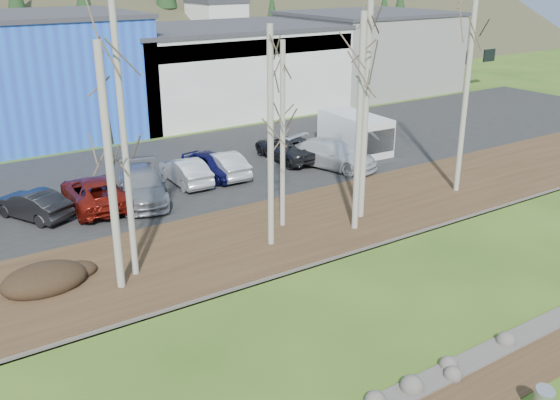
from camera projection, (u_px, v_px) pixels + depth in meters
dirt_strip at (483, 387)px, 17.57m from camera, size 80.00×1.80×0.03m
near_bank_rocks at (455, 370)px, 18.35m from camera, size 80.00×0.80×0.50m
river at (363, 311)px, 21.54m from camera, size 80.00×8.00×0.90m
far_bank_rocks at (295, 266)px, 24.73m from camera, size 80.00×0.80×0.46m
far_bank at (253, 238)px, 27.19m from camera, size 80.00×7.00×0.15m
parking_lot at (156, 175)px, 35.36m from camera, size 80.00×14.00×0.14m
building_white at (221, 68)px, 51.34m from camera, size 18.36×12.24×6.80m
building_grey at (368, 51)px, 59.63m from camera, size 14.28×12.24×7.30m
dirt_mound at (44, 279)px, 22.79m from camera, size 3.10×2.19×0.61m
birch_1 at (110, 172)px, 21.35m from camera, size 0.29×0.29×8.82m
birch_2 at (124, 143)px, 22.06m from camera, size 0.23×0.23×10.27m
birch_3 at (271, 140)px, 24.89m from camera, size 0.26×0.26×9.01m
birch_4 at (283, 137)px, 26.95m from camera, size 0.22×0.22×8.21m
birch_5 at (366, 110)px, 27.61m from camera, size 0.28×0.28×10.14m
birch_6 at (359, 126)px, 26.42m from camera, size 0.27×0.27×9.37m
birch_7 at (469, 67)px, 30.57m from camera, size 0.27×0.27×12.86m
car_1 at (32, 204)px, 28.91m from camera, size 3.13×4.34×1.36m
car_2 at (95, 192)px, 30.27m from camera, size 2.89×5.57×1.50m
car_3 at (142, 185)px, 31.11m from camera, size 3.75×5.88×1.59m
car_4 at (212, 165)px, 34.59m from camera, size 2.37×4.49×1.46m
car_5 at (185, 171)px, 33.59m from camera, size 1.65×4.31×1.40m
car_6 at (289, 147)px, 37.89m from camera, size 2.68×5.42×1.48m
car_7 at (332, 154)px, 36.33m from camera, size 3.87×5.92×1.60m
car_8 at (223, 164)px, 34.80m from camera, size 1.65×4.31×1.40m
van_white at (357, 133)px, 39.56m from camera, size 2.52×5.40×2.31m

